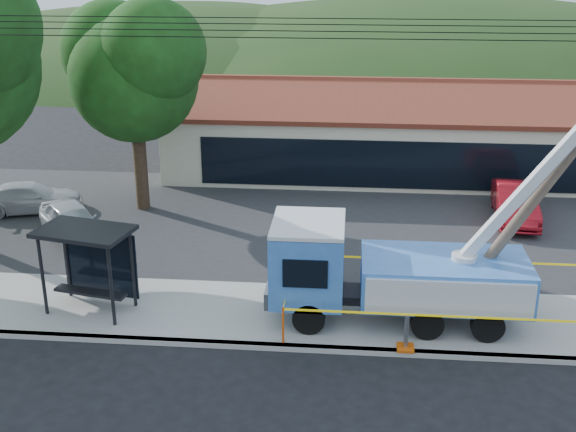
% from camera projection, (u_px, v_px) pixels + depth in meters
% --- Properties ---
extents(ground, '(120.00, 120.00, 0.00)m').
position_uv_depth(ground, '(271.00, 392.00, 18.48)').
color(ground, black).
rests_on(ground, ground).
extents(curb, '(60.00, 0.25, 0.15)m').
position_uv_depth(curb, '(279.00, 347.00, 20.41)').
color(curb, '#A8A69E').
rests_on(curb, ground).
extents(sidewalk, '(60.00, 4.00, 0.15)m').
position_uv_depth(sidewalk, '(286.00, 315.00, 22.18)').
color(sidewalk, '#A8A69E').
rests_on(sidewalk, ground).
extents(parking_lot, '(60.00, 12.00, 0.10)m').
position_uv_depth(parking_lot, '(304.00, 222.00, 29.65)').
color(parking_lot, '#28282B').
rests_on(parking_lot, ground).
extents(strip_mall, '(22.50, 8.53, 4.67)m').
position_uv_depth(strip_mall, '(395.00, 134.00, 36.10)').
color(strip_mall, beige).
rests_on(strip_mall, ground).
extents(tree_lot, '(6.30, 5.60, 8.94)m').
position_uv_depth(tree_lot, '(133.00, 65.00, 28.99)').
color(tree_lot, '#332316').
rests_on(tree_lot, ground).
extents(hill_west, '(78.40, 56.00, 28.00)m').
position_uv_depth(hill_west, '(182.00, 61.00, 71.00)').
color(hill_west, '#1D3814').
rests_on(hill_west, ground).
extents(hill_center, '(89.60, 64.00, 32.00)m').
position_uv_depth(hill_center, '(439.00, 65.00, 68.90)').
color(hill_center, '#1D3814').
rests_on(hill_center, ground).
extents(utility_truck, '(10.85, 4.07, 9.03)m').
position_uv_depth(utility_truck, '(391.00, 269.00, 21.28)').
color(utility_truck, black).
rests_on(utility_truck, ground).
extents(leaning_pole, '(5.48, 1.85, 8.94)m').
position_uv_depth(leaning_pole, '(561.00, 166.00, 20.03)').
color(leaning_pole, brown).
rests_on(leaning_pole, ground).
extents(bus_shelter, '(3.06, 2.25, 2.67)m').
position_uv_depth(bus_shelter, '(89.00, 249.00, 21.82)').
color(bus_shelter, black).
rests_on(bus_shelter, ground).
extents(caution_tape, '(12.02, 3.85, 1.11)m').
position_uv_depth(caution_tape, '(489.00, 295.00, 21.45)').
color(caution_tape, '#E4540C').
rests_on(caution_tape, ground).
extents(car_silver, '(3.86, 4.19, 1.39)m').
position_uv_depth(car_silver, '(74.00, 241.00, 27.95)').
color(car_silver, silver).
rests_on(car_silver, ground).
extents(car_red, '(1.89, 4.56, 1.47)m').
position_uv_depth(car_red, '(513.00, 222.00, 29.82)').
color(car_red, maroon).
rests_on(car_red, ground).
extents(car_white, '(4.59, 2.82, 1.24)m').
position_uv_depth(car_white, '(32.00, 213.00, 30.76)').
color(car_white, silver).
rests_on(car_white, ground).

